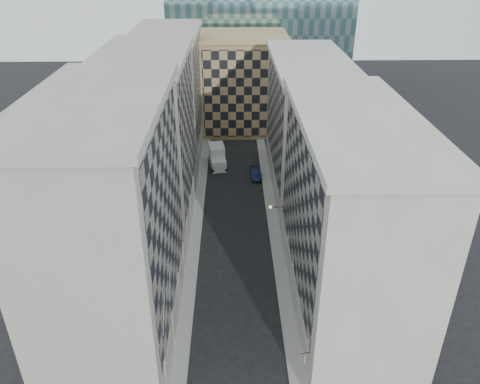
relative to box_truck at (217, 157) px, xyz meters
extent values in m
cube|color=#969691|center=(-2.39, -19.46, -1.39)|extent=(1.50, 100.00, 0.15)
cube|color=#969691|center=(8.11, -19.46, -1.39)|extent=(1.50, 100.00, 0.15)
cube|color=#A19D91|center=(-8.14, -38.46, 10.04)|extent=(10.00, 22.00, 23.00)
cube|color=gray|center=(-3.26, -38.46, 11.54)|extent=(0.25, 19.36, 18.00)
cube|color=#A19D91|center=(-3.34, -38.46, 0.14)|extent=(0.45, 21.12, 3.20)
cube|color=#A19D91|center=(-8.14, -38.46, 21.89)|extent=(10.80, 22.80, 0.70)
cylinder|color=#A19D91|center=(-3.49, -46.71, 0.74)|extent=(0.90, 0.90, 4.40)
cylinder|color=#A19D91|center=(-3.49, -41.21, 0.74)|extent=(0.90, 0.90, 4.40)
cylinder|color=#A19D91|center=(-3.49, -35.71, 0.74)|extent=(0.90, 0.90, 4.40)
cylinder|color=#A19D91|center=(-3.49, -30.21, 0.74)|extent=(0.90, 0.90, 4.40)
cube|color=gray|center=(-8.14, -16.46, 9.54)|extent=(10.00, 22.00, 22.00)
cube|color=gray|center=(-3.26, -16.46, 11.04)|extent=(0.25, 19.36, 17.00)
cube|color=gray|center=(-3.34, -16.46, 0.14)|extent=(0.45, 21.12, 3.20)
cube|color=gray|center=(-8.14, -16.46, 20.89)|extent=(10.80, 22.80, 0.70)
cylinder|color=gray|center=(-3.49, -24.71, 0.74)|extent=(0.90, 0.90, 4.40)
cylinder|color=gray|center=(-3.49, -19.21, 0.74)|extent=(0.90, 0.90, 4.40)
cylinder|color=gray|center=(-3.49, -13.71, 0.74)|extent=(0.90, 0.90, 4.40)
cylinder|color=gray|center=(-3.49, -8.21, 0.74)|extent=(0.90, 0.90, 4.40)
cube|color=#A19D91|center=(-8.14, 5.54, 9.04)|extent=(10.00, 22.00, 21.00)
cube|color=gray|center=(-3.26, 5.54, 10.54)|extent=(0.25, 19.36, 16.00)
cube|color=#A19D91|center=(-3.34, 5.54, 0.14)|extent=(0.45, 21.12, 3.20)
cube|color=#A19D91|center=(-8.14, 5.54, 19.89)|extent=(10.80, 22.80, 0.70)
cylinder|color=#A19D91|center=(-3.49, -2.71, 0.74)|extent=(0.90, 0.90, 4.40)
cylinder|color=#A19D91|center=(-3.49, 2.79, 0.74)|extent=(0.90, 0.90, 4.40)
cylinder|color=#A19D91|center=(-3.49, 8.29, 0.74)|extent=(0.90, 0.90, 4.40)
cylinder|color=#A19D91|center=(-3.49, 13.79, 0.74)|extent=(0.90, 0.90, 4.40)
cube|color=#ACA89E|center=(13.86, -34.46, 8.54)|extent=(10.00, 26.00, 20.00)
cube|color=gray|center=(8.98, -34.46, 10.04)|extent=(0.25, 22.88, 15.00)
cube|color=#ACA89E|center=(9.06, -34.46, 0.14)|extent=(0.45, 24.96, 3.20)
cube|color=#ACA89E|center=(13.86, -34.46, 18.89)|extent=(10.80, 26.80, 0.70)
cylinder|color=#ACA89E|center=(9.21, -44.86, 0.74)|extent=(0.90, 0.90, 4.40)
cylinder|color=#ACA89E|center=(9.21, -39.66, 0.74)|extent=(0.90, 0.90, 4.40)
cylinder|color=#ACA89E|center=(9.21, -34.46, 0.74)|extent=(0.90, 0.90, 4.40)
cylinder|color=#ACA89E|center=(9.21, -29.26, 0.74)|extent=(0.90, 0.90, 4.40)
cylinder|color=#ACA89E|center=(9.21, -24.06, 0.74)|extent=(0.90, 0.90, 4.40)
cube|color=#ACA89E|center=(13.86, -7.46, 8.04)|extent=(10.00, 28.00, 19.00)
cube|color=gray|center=(8.98, -7.46, 9.54)|extent=(0.25, 24.64, 14.00)
cube|color=#ACA89E|center=(9.06, -7.46, 0.14)|extent=(0.45, 26.88, 3.20)
cube|color=#ACA89E|center=(13.86, -7.46, 17.89)|extent=(10.80, 28.80, 0.70)
cube|color=tan|center=(4.86, 18.54, 7.54)|extent=(16.00, 14.00, 18.00)
cube|color=tan|center=(4.86, 11.44, 7.54)|extent=(15.20, 0.25, 16.50)
cube|color=tan|center=(4.86, 18.54, 16.94)|extent=(16.80, 14.80, 0.80)
cube|color=#2E2924|center=(2.86, 32.54, 12.54)|extent=(6.00, 6.00, 28.00)
cylinder|color=gray|center=(-3.04, -45.46, 6.54)|extent=(0.10, 2.33, 2.33)
cylinder|color=gray|center=(-3.04, -41.46, 6.54)|extent=(0.10, 2.33, 2.33)
cylinder|color=black|center=(7.96, -25.46, 4.74)|extent=(1.80, 0.08, 0.08)
sphere|color=#FFE5B2|center=(7.06, -25.46, 4.74)|extent=(0.36, 0.36, 0.36)
cube|color=silver|center=(0.27, -2.03, -0.49)|extent=(2.71, 2.90, 1.95)
cube|color=silver|center=(-0.10, 0.77, 0.22)|extent=(2.99, 4.21, 3.37)
cylinder|color=black|center=(-0.69, -3.03, -0.98)|extent=(0.45, 1.01, 0.98)
cylinder|color=black|center=(1.46, -2.75, -0.98)|extent=(0.45, 1.01, 0.98)
cylinder|color=black|center=(-1.35, 1.91, -0.98)|extent=(0.45, 1.01, 0.98)
cylinder|color=black|center=(0.80, 2.20, -0.98)|extent=(0.45, 1.01, 0.98)
imported|color=#0E1636|center=(6.36, -4.93, -0.70)|extent=(1.75, 4.66, 1.52)
cylinder|color=black|center=(8.46, -46.14, 2.76)|extent=(0.83, 0.25, 0.06)
cube|color=#C8B592|center=(8.26, -46.14, 2.34)|extent=(0.23, 0.73, 0.74)
camera|label=1|loc=(2.50, -73.71, 32.70)|focal=35.00mm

